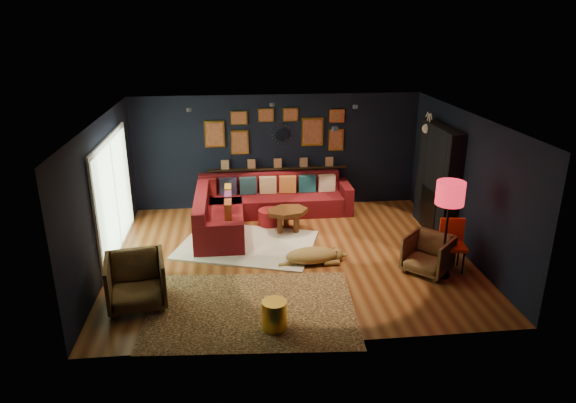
{
  "coord_description": "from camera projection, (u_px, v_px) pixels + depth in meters",
  "views": [
    {
      "loc": [
        -0.99,
        -8.63,
        4.23
      ],
      "look_at": [
        -0.02,
        0.3,
        0.97
      ],
      "focal_mm": 32.0,
      "sensor_mm": 36.0,
      "label": 1
    }
  ],
  "objects": [
    {
      "name": "orange_chair",
      "position": [
        452.0,
        240.0,
        8.98
      ],
      "size": [
        0.49,
        0.49,
        0.9
      ],
      "rotation": [
        0.0,
        0.0,
        -0.16
      ],
      "color": "black",
      "rests_on": "ground"
    },
    {
      "name": "armchair_right",
      "position": [
        428.0,
        252.0,
        8.88
      ],
      "size": [
        0.99,
        0.99,
        0.74
      ],
      "primitive_type": "imported",
      "rotation": [
        0.0,
        0.0,
        -0.78
      ],
      "color": "#A3723D",
      "rests_on": "ground"
    },
    {
      "name": "ledge",
      "position": [
        278.0,
        169.0,
        11.8
      ],
      "size": [
        3.2,
        0.12,
        0.04
      ],
      "primitive_type": "cube",
      "color": "black",
      "rests_on": "room_walls"
    },
    {
      "name": "dog",
      "position": [
        312.0,
        253.0,
        9.22
      ],
      "size": [
        1.33,
        0.72,
        0.41
      ],
      "primitive_type": null,
      "rotation": [
        0.0,
        0.0,
        0.07
      ],
      "color": "#9F7C46",
      "rests_on": "leopard_rug"
    },
    {
      "name": "room_walls",
      "position": [
        291.0,
        174.0,
        9.06
      ],
      "size": [
        6.5,
        6.5,
        6.5
      ],
      "color": "black",
      "rests_on": "ground"
    },
    {
      "name": "shag_rug",
      "position": [
        247.0,
        245.0,
        10.02
      ],
      "size": [
        2.98,
        2.54,
        0.03
      ],
      "primitive_type": "cube",
      "rotation": [
        0.0,
        0.0,
        -0.32
      ],
      "color": "silver",
      "rests_on": "ground"
    },
    {
      "name": "coffee_table",
      "position": [
        287.0,
        214.0,
        10.57
      ],
      "size": [
        1.04,
        0.89,
        0.45
      ],
      "rotation": [
        0.0,
        0.0,
        0.28
      ],
      "color": "#593617",
      "rests_on": "shag_rug"
    },
    {
      "name": "leopard_rug",
      "position": [
        252.0,
        309.0,
        7.84
      ],
      "size": [
        3.29,
        2.46,
        0.02
      ],
      "primitive_type": "cube",
      "rotation": [
        0.0,
        0.0,
        -0.07
      ],
      "color": "tan",
      "rests_on": "ground"
    },
    {
      "name": "armchair_left",
      "position": [
        136.0,
        279.0,
        7.83
      ],
      "size": [
        1.0,
        0.95,
        0.89
      ],
      "primitive_type": "imported",
      "rotation": [
        0.0,
        0.0,
        0.18
      ],
      "color": "#A3723D",
      "rests_on": "ground"
    },
    {
      "name": "gold_stool",
      "position": [
        274.0,
        315.0,
        7.28
      ],
      "size": [
        0.36,
        0.36,
        0.45
      ],
      "primitive_type": "cylinder",
      "color": "yellow",
      "rests_on": "ground"
    },
    {
      "name": "gallery_wall",
      "position": [
        277.0,
        130.0,
        11.53
      ],
      "size": [
        3.15,
        0.04,
        1.02
      ],
      "color": "yellow",
      "rests_on": "room_walls"
    },
    {
      "name": "ceiling_spots",
      "position": [
        286.0,
        112.0,
        9.48
      ],
      "size": [
        3.3,
        2.5,
        0.06
      ],
      "color": "black",
      "rests_on": "room_walls"
    },
    {
      "name": "deer_head",
      "position": [
        435.0,
        128.0,
        10.53
      ],
      "size": [
        0.5,
        0.28,
        0.45
      ],
      "color": "white",
      "rests_on": "fireplace"
    },
    {
      "name": "sunburst_mirror",
      "position": [
        282.0,
        135.0,
        11.58
      ],
      "size": [
        0.47,
        0.16,
        0.47
      ],
      "color": "silver",
      "rests_on": "room_walls"
    },
    {
      "name": "floor_lamp",
      "position": [
        450.0,
        197.0,
        8.38
      ],
      "size": [
        0.47,
        0.47,
        1.7
      ],
      "color": "black",
      "rests_on": "ground"
    },
    {
      "name": "floor",
      "position": [
        291.0,
        256.0,
        9.61
      ],
      "size": [
        6.5,
        6.5,
        0.0
      ],
      "primitive_type": "plane",
      "color": "brown",
      "rests_on": "ground"
    },
    {
      "name": "fireplace",
      "position": [
        437.0,
        184.0,
        10.41
      ],
      "size": [
        0.31,
        1.6,
        2.2
      ],
      "color": "black",
      "rests_on": "ground"
    },
    {
      "name": "sliding_door",
      "position": [
        114.0,
        196.0,
        9.47
      ],
      "size": [
        0.06,
        2.8,
        2.2
      ],
      "color": "white",
      "rests_on": "ground"
    },
    {
      "name": "pouf",
      "position": [
        270.0,
        217.0,
        10.91
      ],
      "size": [
        0.49,
        0.49,
        0.32
      ],
      "primitive_type": "cylinder",
      "color": "maroon",
      "rests_on": "shag_rug"
    },
    {
      "name": "sectional",
      "position": [
        253.0,
        207.0,
        11.12
      ],
      "size": [
        3.41,
        2.69,
        0.86
      ],
      "color": "maroon",
      "rests_on": "ground"
    }
  ]
}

